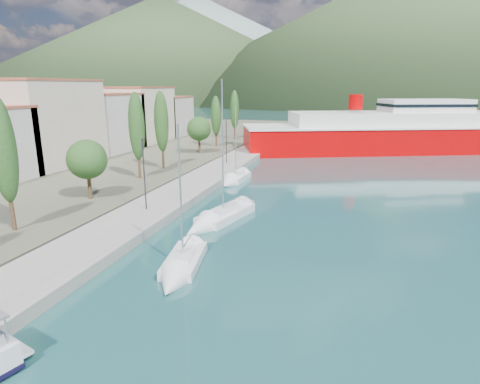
% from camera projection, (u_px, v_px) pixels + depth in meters
% --- Properties ---
extents(ground, '(1400.00, 1400.00, 0.00)m').
position_uv_depth(ground, '(333.00, 122.00, 128.77)').
color(ground, '#1F4F50').
extents(quay, '(5.00, 88.00, 0.80)m').
position_uv_depth(quay, '(192.00, 187.00, 43.93)').
color(quay, gray).
rests_on(quay, ground).
extents(hills_far, '(1480.00, 900.00, 180.00)m').
position_uv_depth(hills_far, '(467.00, 35.00, 533.80)').
color(hills_far, gray).
rests_on(hills_far, ground).
extents(town_buildings, '(9.20, 69.20, 11.30)m').
position_uv_depth(town_buildings, '(76.00, 125.00, 58.98)').
color(town_buildings, beige).
rests_on(town_buildings, land_strip).
extents(tree_row, '(3.78, 65.37, 9.84)m').
position_uv_depth(tree_row, '(156.00, 131.00, 49.47)').
color(tree_row, '#47301E').
rests_on(tree_row, land_strip).
extents(lamp_posts, '(0.15, 47.52, 6.06)m').
position_uv_depth(lamp_posts, '(139.00, 174.00, 32.86)').
color(lamp_posts, '#2D2D33').
rests_on(lamp_posts, quay).
extents(sailboat_near, '(3.21, 7.06, 9.78)m').
position_uv_depth(sailboat_near, '(178.00, 272.00, 24.01)').
color(sailboat_near, silver).
rests_on(sailboat_near, ground).
extents(sailboat_mid, '(4.35, 8.99, 12.52)m').
position_uv_depth(sailboat_mid, '(212.00, 222.00, 32.87)').
color(sailboat_mid, silver).
rests_on(sailboat_mid, ground).
extents(sailboat_far, '(2.46, 6.82, 9.89)m').
position_uv_depth(sailboat_far, '(232.00, 181.00, 47.14)').
color(sailboat_far, silver).
rests_on(sailboat_far, ground).
extents(ferry, '(51.90, 29.07, 10.23)m').
position_uv_depth(ferry, '(394.00, 133.00, 69.54)').
color(ferry, '#B60002').
rests_on(ferry, ground).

